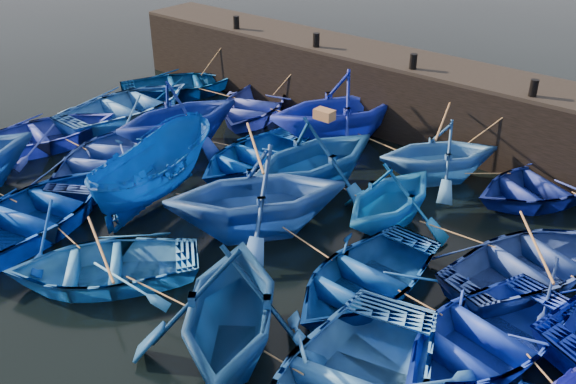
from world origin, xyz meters
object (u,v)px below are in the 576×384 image
Objects in this scene: boat_0 at (180,84)px; boat_8 at (252,156)px; boat_13 at (48,132)px; wooden_crate at (324,114)px.

boat_0 reaches higher than boat_8.
wooden_crate reaches higher than boat_13.
boat_0 is at bearing -73.89° from boat_13.
boat_13 reaches higher than boat_0.
boat_0 is 6.20m from boat_13.
wooden_crate reaches higher than boat_8.
wooden_crate is (9.30, 3.14, 2.07)m from boat_13.
boat_13 is 8.73× the size of wooden_crate.
boat_0 is 7.48m from boat_8.
boat_0 is 0.97× the size of boat_13.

